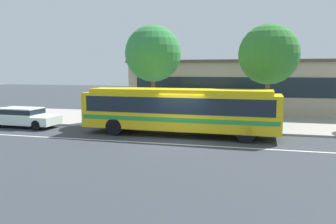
{
  "coord_description": "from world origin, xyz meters",
  "views": [
    {
      "loc": [
        3.77,
        -17.3,
        3.77
      ],
      "look_at": [
        -1.11,
        1.96,
        1.3
      ],
      "focal_mm": 36.07,
      "sensor_mm": 36.0,
      "label": 1
    }
  ],
  "objects_px": {
    "sedan_behind_bus": "(23,116)",
    "bus_stop_sign": "(272,106)",
    "pedestrian_standing_by_tree": "(166,111)",
    "street_tree_near_stop": "(153,54)",
    "pedestrian_waiting_near_sign": "(255,114)",
    "transit_bus": "(180,108)",
    "street_tree_mid_block": "(269,55)",
    "pedestrian_walking_along_curb": "(136,110)"
  },
  "relations": [
    {
      "from": "sedan_behind_bus",
      "to": "bus_stop_sign",
      "type": "distance_m",
      "value": 16.02
    },
    {
      "from": "pedestrian_standing_by_tree",
      "to": "street_tree_near_stop",
      "type": "distance_m",
      "value": 4.79
    },
    {
      "from": "pedestrian_standing_by_tree",
      "to": "pedestrian_waiting_near_sign",
      "type": "bearing_deg",
      "value": -2.91
    },
    {
      "from": "street_tree_near_stop",
      "to": "bus_stop_sign",
      "type": "bearing_deg",
      "value": -19.3
    },
    {
      "from": "transit_bus",
      "to": "street_tree_mid_block",
      "type": "relative_size",
      "value": 1.73
    },
    {
      "from": "transit_bus",
      "to": "pedestrian_waiting_near_sign",
      "type": "bearing_deg",
      "value": 24.72
    },
    {
      "from": "pedestrian_walking_along_curb",
      "to": "bus_stop_sign",
      "type": "distance_m",
      "value": 8.66
    },
    {
      "from": "transit_bus",
      "to": "pedestrian_standing_by_tree",
      "type": "height_order",
      "value": "transit_bus"
    },
    {
      "from": "pedestrian_walking_along_curb",
      "to": "sedan_behind_bus",
      "type": "bearing_deg",
      "value": -164.88
    },
    {
      "from": "transit_bus",
      "to": "sedan_behind_bus",
      "type": "relative_size",
      "value": 2.41
    },
    {
      "from": "pedestrian_waiting_near_sign",
      "to": "bus_stop_sign",
      "type": "xyz_separation_m",
      "value": [
        0.93,
        -0.21,
        0.53
      ]
    },
    {
      "from": "pedestrian_waiting_near_sign",
      "to": "pedestrian_standing_by_tree",
      "type": "xyz_separation_m",
      "value": [
        -5.64,
        0.29,
        -0.07
      ]
    },
    {
      "from": "pedestrian_walking_along_curb",
      "to": "street_tree_mid_block",
      "type": "xyz_separation_m",
      "value": [
        8.41,
        1.46,
        3.64
      ]
    },
    {
      "from": "sedan_behind_bus",
      "to": "street_tree_mid_block",
      "type": "xyz_separation_m",
      "value": [
        15.7,
        3.43,
        4.03
      ]
    },
    {
      "from": "sedan_behind_bus",
      "to": "pedestrian_waiting_near_sign",
      "type": "height_order",
      "value": "pedestrian_waiting_near_sign"
    },
    {
      "from": "sedan_behind_bus",
      "to": "pedestrian_waiting_near_sign",
      "type": "xyz_separation_m",
      "value": [
        14.98,
        1.74,
        0.44
      ]
    },
    {
      "from": "transit_bus",
      "to": "pedestrian_waiting_near_sign",
      "type": "xyz_separation_m",
      "value": [
        4.27,
        1.96,
        -0.41
      ]
    },
    {
      "from": "bus_stop_sign",
      "to": "transit_bus",
      "type": "bearing_deg",
      "value": -161.36
    },
    {
      "from": "pedestrian_walking_along_curb",
      "to": "street_tree_near_stop",
      "type": "relative_size",
      "value": 0.25
    },
    {
      "from": "pedestrian_walking_along_curb",
      "to": "pedestrian_standing_by_tree",
      "type": "distance_m",
      "value": 2.06
    },
    {
      "from": "sedan_behind_bus",
      "to": "street_tree_mid_block",
      "type": "distance_m",
      "value": 16.57
    },
    {
      "from": "pedestrian_waiting_near_sign",
      "to": "bus_stop_sign",
      "type": "distance_m",
      "value": 1.09
    },
    {
      "from": "pedestrian_waiting_near_sign",
      "to": "bus_stop_sign",
      "type": "bearing_deg",
      "value": -12.67
    },
    {
      "from": "transit_bus",
      "to": "pedestrian_standing_by_tree",
      "type": "distance_m",
      "value": 2.68
    },
    {
      "from": "pedestrian_standing_by_tree",
      "to": "street_tree_near_stop",
      "type": "height_order",
      "value": "street_tree_near_stop"
    },
    {
      "from": "pedestrian_waiting_near_sign",
      "to": "street_tree_mid_block",
      "type": "xyz_separation_m",
      "value": [
        0.72,
        1.69,
        3.59
      ]
    },
    {
      "from": "sedan_behind_bus",
      "to": "pedestrian_walking_along_curb",
      "type": "xyz_separation_m",
      "value": [
        7.29,
        1.97,
        0.39
      ]
    },
    {
      "from": "bus_stop_sign",
      "to": "pedestrian_standing_by_tree",
      "type": "bearing_deg",
      "value": 175.68
    },
    {
      "from": "pedestrian_waiting_near_sign",
      "to": "pedestrian_walking_along_curb",
      "type": "height_order",
      "value": "pedestrian_waiting_near_sign"
    },
    {
      "from": "transit_bus",
      "to": "bus_stop_sign",
      "type": "relative_size",
      "value": 4.63
    },
    {
      "from": "pedestrian_walking_along_curb",
      "to": "street_tree_mid_block",
      "type": "bearing_deg",
      "value": 9.82
    },
    {
      "from": "transit_bus",
      "to": "pedestrian_walking_along_curb",
      "type": "xyz_separation_m",
      "value": [
        -3.43,
        2.2,
        -0.46
      ]
    },
    {
      "from": "sedan_behind_bus",
      "to": "street_tree_near_stop",
      "type": "distance_m",
      "value": 9.85
    },
    {
      "from": "transit_bus",
      "to": "pedestrian_standing_by_tree",
      "type": "relative_size",
      "value": 6.81
    },
    {
      "from": "pedestrian_standing_by_tree",
      "to": "street_tree_mid_block",
      "type": "height_order",
      "value": "street_tree_mid_block"
    },
    {
      "from": "pedestrian_standing_by_tree",
      "to": "street_tree_near_stop",
      "type": "bearing_deg",
      "value": 124.09
    },
    {
      "from": "pedestrian_waiting_near_sign",
      "to": "street_tree_near_stop",
      "type": "xyz_separation_m",
      "value": [
        -7.24,
        2.65,
        3.78
      ]
    },
    {
      "from": "pedestrian_standing_by_tree",
      "to": "bus_stop_sign",
      "type": "relative_size",
      "value": 0.68
    },
    {
      "from": "transit_bus",
      "to": "sedan_behind_bus",
      "type": "distance_m",
      "value": 10.75
    },
    {
      "from": "pedestrian_standing_by_tree",
      "to": "street_tree_mid_block",
      "type": "xyz_separation_m",
      "value": [
        6.36,
        1.4,
        3.66
      ]
    },
    {
      "from": "pedestrian_standing_by_tree",
      "to": "transit_bus",
      "type": "bearing_deg",
      "value": -58.64
    },
    {
      "from": "street_tree_near_stop",
      "to": "street_tree_mid_block",
      "type": "height_order",
      "value": "street_tree_near_stop"
    }
  ]
}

